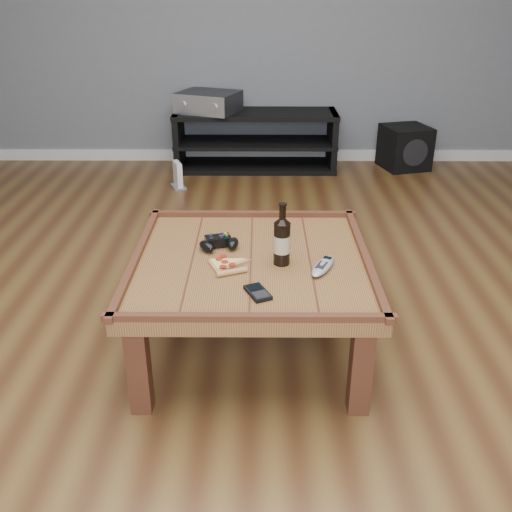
{
  "coord_description": "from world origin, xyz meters",
  "views": [
    {
      "loc": [
        0.03,
        -2.17,
        1.52
      ],
      "look_at": [
        0.02,
        -0.11,
        0.52
      ],
      "focal_mm": 40.0,
      "sensor_mm": 36.0,
      "label": 1
    }
  ],
  "objects_px": {
    "pizza_slice": "(226,265)",
    "game_console": "(178,176)",
    "coffee_table": "(251,271)",
    "game_controller": "(219,243)",
    "remote_control": "(323,266)",
    "subwoofer": "(405,147)",
    "smartphone": "(258,292)",
    "av_receiver": "(208,102)",
    "media_console": "(255,141)",
    "beer_bottle": "(282,240)"
  },
  "relations": [
    {
      "from": "beer_bottle",
      "to": "av_receiver",
      "type": "bearing_deg",
      "value": 100.74
    },
    {
      "from": "coffee_table",
      "to": "subwoofer",
      "type": "relative_size",
      "value": 2.28
    },
    {
      "from": "remote_control",
      "to": "coffee_table",
      "type": "bearing_deg",
      "value": -172.75
    },
    {
      "from": "coffee_table",
      "to": "smartphone",
      "type": "height_order",
      "value": "coffee_table"
    },
    {
      "from": "media_console",
      "to": "smartphone",
      "type": "relative_size",
      "value": 9.87
    },
    {
      "from": "game_console",
      "to": "coffee_table",
      "type": "bearing_deg",
      "value": -95.74
    },
    {
      "from": "smartphone",
      "to": "av_receiver",
      "type": "distance_m",
      "value": 3.08
    },
    {
      "from": "pizza_slice",
      "to": "game_console",
      "type": "height_order",
      "value": "pizza_slice"
    },
    {
      "from": "coffee_table",
      "to": "game_controller",
      "type": "xyz_separation_m",
      "value": [
        -0.14,
        0.11,
        0.08
      ]
    },
    {
      "from": "av_receiver",
      "to": "game_controller",
      "type": "bearing_deg",
      "value": -62.85
    },
    {
      "from": "pizza_slice",
      "to": "remote_control",
      "type": "height_order",
      "value": "remote_control"
    },
    {
      "from": "beer_bottle",
      "to": "game_controller",
      "type": "relative_size",
      "value": 1.39
    },
    {
      "from": "coffee_table",
      "to": "pizza_slice",
      "type": "xyz_separation_m",
      "value": [
        -0.1,
        -0.07,
        0.07
      ]
    },
    {
      "from": "pizza_slice",
      "to": "game_controller",
      "type": "bearing_deg",
      "value": 80.09
    },
    {
      "from": "subwoofer",
      "to": "game_console",
      "type": "distance_m",
      "value": 2.02
    },
    {
      "from": "media_console",
      "to": "av_receiver",
      "type": "relative_size",
      "value": 2.39
    },
    {
      "from": "pizza_slice",
      "to": "subwoofer",
      "type": "height_order",
      "value": "pizza_slice"
    },
    {
      "from": "coffee_table",
      "to": "game_controller",
      "type": "bearing_deg",
      "value": 142.41
    },
    {
      "from": "smartphone",
      "to": "media_console",
      "type": "bearing_deg",
      "value": 66.32
    },
    {
      "from": "coffee_table",
      "to": "av_receiver",
      "type": "distance_m",
      "value": 2.78
    },
    {
      "from": "media_console",
      "to": "remote_control",
      "type": "distance_m",
      "value": 2.87
    },
    {
      "from": "smartphone",
      "to": "pizza_slice",
      "type": "bearing_deg",
      "value": 95.98
    },
    {
      "from": "media_console",
      "to": "game_console",
      "type": "xyz_separation_m",
      "value": [
        -0.62,
        -0.53,
        -0.15
      ]
    },
    {
      "from": "av_receiver",
      "to": "beer_bottle",
      "type": "bearing_deg",
      "value": -57.7
    },
    {
      "from": "media_console",
      "to": "game_controller",
      "type": "xyz_separation_m",
      "value": [
        -0.14,
        -2.64,
        0.23
      ]
    },
    {
      "from": "coffee_table",
      "to": "pizza_slice",
      "type": "relative_size",
      "value": 3.88
    },
    {
      "from": "game_controller",
      "to": "subwoofer",
      "type": "bearing_deg",
      "value": 46.22
    },
    {
      "from": "remote_control",
      "to": "subwoofer",
      "type": "distance_m",
      "value": 3.06
    },
    {
      "from": "game_controller",
      "to": "smartphone",
      "type": "height_order",
      "value": "game_controller"
    },
    {
      "from": "coffee_table",
      "to": "av_receiver",
      "type": "relative_size",
      "value": 1.75
    },
    {
      "from": "remote_control",
      "to": "av_receiver",
      "type": "distance_m",
      "value": 2.92
    },
    {
      "from": "coffee_table",
      "to": "smartphone",
      "type": "xyz_separation_m",
      "value": [
        0.03,
        -0.3,
        0.07
      ]
    },
    {
      "from": "game_controller",
      "to": "remote_control",
      "type": "height_order",
      "value": "game_controller"
    },
    {
      "from": "media_console",
      "to": "subwoofer",
      "type": "xyz_separation_m",
      "value": [
        1.32,
        0.03,
        -0.06
      ]
    },
    {
      "from": "beer_bottle",
      "to": "pizza_slice",
      "type": "xyz_separation_m",
      "value": [
        -0.23,
        -0.03,
        -0.1
      ]
    },
    {
      "from": "coffee_table",
      "to": "game_controller",
      "type": "distance_m",
      "value": 0.2
    },
    {
      "from": "media_console",
      "to": "game_console",
      "type": "height_order",
      "value": "media_console"
    },
    {
      "from": "smartphone",
      "to": "subwoofer",
      "type": "height_order",
      "value": "smartphone"
    },
    {
      "from": "pizza_slice",
      "to": "smartphone",
      "type": "relative_size",
      "value": 1.87
    },
    {
      "from": "media_console",
      "to": "remote_control",
      "type": "xyz_separation_m",
      "value": [
        0.3,
        -2.84,
        0.22
      ]
    },
    {
      "from": "av_receiver",
      "to": "game_console",
      "type": "relative_size",
      "value": 2.77
    },
    {
      "from": "beer_bottle",
      "to": "remote_control",
      "type": "relative_size",
      "value": 1.26
    },
    {
      "from": "smartphone",
      "to": "game_console",
      "type": "relative_size",
      "value": 0.67
    },
    {
      "from": "game_controller",
      "to": "av_receiver",
      "type": "height_order",
      "value": "av_receiver"
    },
    {
      "from": "beer_bottle",
      "to": "smartphone",
      "type": "xyz_separation_m",
      "value": [
        -0.1,
        -0.26,
        -0.1
      ]
    },
    {
      "from": "pizza_slice",
      "to": "game_console",
      "type": "bearing_deg",
      "value": 80.76
    },
    {
      "from": "media_console",
      "to": "remote_control",
      "type": "height_order",
      "value": "media_console"
    },
    {
      "from": "media_console",
      "to": "pizza_slice",
      "type": "height_order",
      "value": "media_console"
    },
    {
      "from": "coffee_table",
      "to": "pizza_slice",
      "type": "bearing_deg",
      "value": -144.29
    },
    {
      "from": "pizza_slice",
      "to": "subwoofer",
      "type": "bearing_deg",
      "value": 41.52
    }
  ]
}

